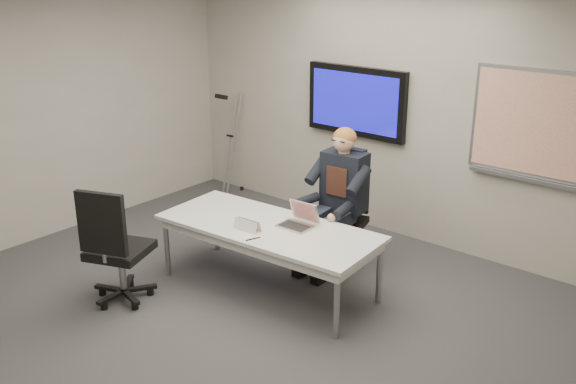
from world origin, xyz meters
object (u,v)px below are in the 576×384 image
Objects in this scene: conference_table at (268,233)px; laptop at (299,220)px; office_chair_far at (345,232)px; office_chair_near at (119,267)px; seated_person at (333,214)px.

laptop is (0.22, 0.19, 0.13)m from conference_table.
office_chair_far reaches higher than conference_table.
office_chair_far is 0.83× the size of office_chair_near.
seated_person is at bearing -142.19° from office_chair_near.
office_chair_near is 0.79× the size of seated_person.
laptop is at bearing -91.11° from seated_person.
office_chair_near is 3.59× the size of laptop.
seated_person is at bearing -103.02° from office_chair_far.
office_chair_near reaches higher than conference_table.
laptop is at bearing -102.31° from office_chair_far.
conference_table is 1.91× the size of office_chair_near.
laptop is at bearing -153.38° from office_chair_near.
conference_table is 6.86× the size of laptop.
seated_person reaches higher than office_chair_near.
seated_person is 4.54× the size of laptop.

